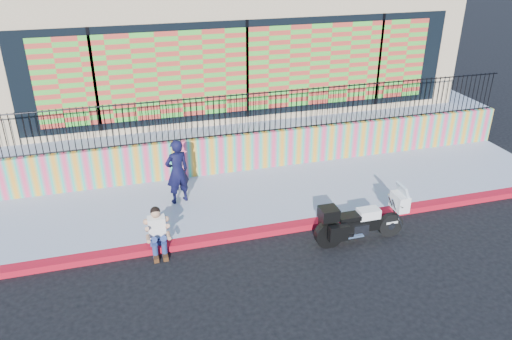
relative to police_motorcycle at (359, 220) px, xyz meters
name	(u,v)px	position (x,y,z in m)	size (l,w,h in m)	color
ground	(293,229)	(-1.27, 0.87, -0.56)	(90.00, 90.00, 0.00)	black
red_curb	(293,227)	(-1.27, 0.87, -0.48)	(16.00, 0.30, 0.15)	#A90C1A
sidewalk	(272,195)	(-1.27, 2.52, -0.48)	(16.00, 3.00, 0.15)	#989EB7
mural_wall	(256,151)	(-1.27, 4.12, 0.14)	(16.00, 0.20, 1.10)	#F74170
metal_fence	(256,113)	(-1.27, 4.12, 1.29)	(15.80, 0.04, 1.20)	black
elevated_platform	(219,101)	(-1.27, 9.22, 0.07)	(16.00, 10.00, 1.25)	#989EB7
storefront_building	(218,31)	(-1.27, 9.01, 2.69)	(14.00, 8.06, 4.00)	tan
police_motorcycle	(359,220)	(0.00, 0.00, 0.00)	(2.14, 0.71, 1.33)	black
police_officer	(177,172)	(-3.71, 2.73, 0.44)	(0.62, 0.41, 1.70)	black
seated_man	(158,236)	(-4.43, 0.79, -0.11)	(0.54, 0.71, 1.06)	navy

